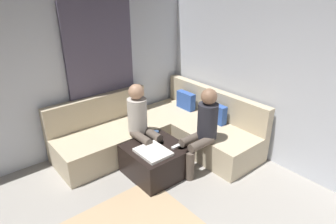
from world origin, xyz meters
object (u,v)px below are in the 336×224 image
at_px(coffee_mug, 156,134).
at_px(person_on_couch_side, 141,122).
at_px(ottoman, 156,160).
at_px(person_on_couch_back, 202,128).
at_px(sectional_couch, 162,131).
at_px(game_remote, 176,146).

height_order(coffee_mug, person_on_couch_side, person_on_couch_side).
relative_size(ottoman, person_on_couch_back, 0.63).
relative_size(sectional_couch, ottoman, 3.36).
bearing_deg(game_remote, person_on_couch_side, -160.37).
xyz_separation_m(sectional_couch, person_on_couch_side, (0.15, -0.49, 0.38)).
distance_m(coffee_mug, game_remote, 0.40).
xyz_separation_m(game_remote, person_on_couch_back, (0.14, 0.35, 0.23)).
height_order(game_remote, person_on_couch_back, person_on_couch_back).
bearing_deg(ottoman, sectional_couch, 134.59).
bearing_deg(coffee_mug, ottoman, -39.29).
xyz_separation_m(ottoman, coffee_mug, (-0.22, 0.18, 0.26)).
bearing_deg(sectional_couch, coffee_mug, -49.33).
relative_size(ottoman, game_remote, 5.07).
relative_size(ottoman, person_on_couch_side, 0.63).
height_order(coffee_mug, person_on_couch_back, person_on_couch_back).
xyz_separation_m(coffee_mug, game_remote, (0.40, 0.04, -0.04)).
bearing_deg(person_on_couch_back, coffee_mug, 36.15).
bearing_deg(game_remote, sectional_couch, 156.74).
distance_m(sectional_couch, game_remote, 0.76).
height_order(sectional_couch, coffee_mug, sectional_couch).
height_order(sectional_couch, person_on_couch_back, person_on_couch_back).
bearing_deg(ottoman, person_on_couch_side, 175.71).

